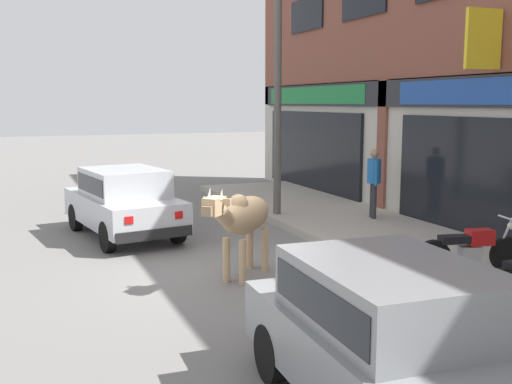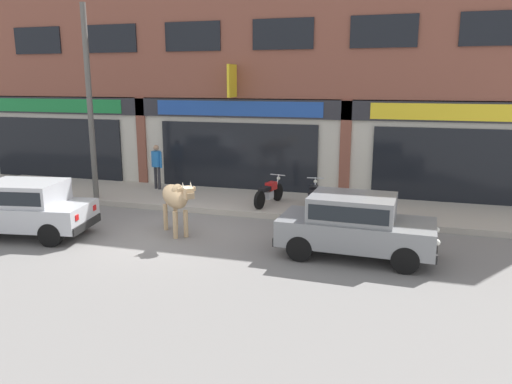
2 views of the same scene
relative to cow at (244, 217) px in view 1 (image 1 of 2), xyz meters
name	(u,v)px [view 1 (image 1 of 2)]	position (x,y,z in m)	size (l,w,h in m)	color
ground_plane	(238,277)	(-0.06, -0.08, -1.01)	(90.00, 90.00, 0.00)	slate
sidewalk	(426,251)	(-0.06, 3.68, -0.92)	(19.00, 3.12, 0.18)	#A8A093
cow	(244,217)	(0.00, 0.00, 0.00)	(1.64, 1.71, 1.61)	tan
car_0	(124,199)	(-3.75, -1.29, -0.19)	(3.78, 2.15, 1.46)	black
car_1	(394,336)	(4.69, -0.37, -0.19)	(3.67, 1.74, 1.46)	black
motorcycle_0	(471,249)	(1.69, 3.17, -0.44)	(0.65, 1.79, 0.88)	black
pedestrian	(374,176)	(-2.79, 4.27, 0.16)	(0.48, 0.32, 1.60)	#2D2D33
utility_pole	(278,83)	(-4.11, 2.42, 2.27)	(0.18, 0.18, 6.20)	#595651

